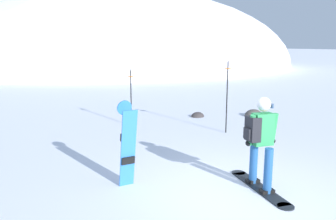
{
  "coord_description": "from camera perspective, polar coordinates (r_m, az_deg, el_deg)",
  "views": [
    {
      "loc": [
        -3.76,
        -4.31,
        2.63
      ],
      "look_at": [
        0.21,
        3.13,
        1.0
      ],
      "focal_mm": 36.52,
      "sensor_mm": 36.0,
      "label": 1
    }
  ],
  "objects": [
    {
      "name": "rock_mid",
      "position": [
        13.1,
        14.09,
        -0.97
      ],
      "size": [
        0.71,
        0.6,
        0.5
      ],
      "color": "#4C4742",
      "rests_on": "ground"
    },
    {
      "name": "piste_marker_far",
      "position": [
        11.04,
        -6.2,
        2.77
      ],
      "size": [
        0.2,
        0.2,
        1.87
      ],
      "color": "black",
      "rests_on": "ground"
    },
    {
      "name": "ground_plane",
      "position": [
        6.3,
        12.13,
        -14.01
      ],
      "size": [
        300.0,
        300.0,
        0.0
      ],
      "primitive_type": "plane",
      "color": "white"
    },
    {
      "name": "snowboarder_main",
      "position": [
        6.39,
        15.17,
        -4.99
      ],
      "size": [
        0.65,
        1.81,
        1.71
      ],
      "color": "black",
      "rests_on": "ground"
    },
    {
      "name": "rock_dark",
      "position": [
        12.62,
        4.96,
        -1.13
      ],
      "size": [
        0.5,
        0.43,
        0.35
      ],
      "color": "#383333",
      "rests_on": "ground"
    },
    {
      "name": "ridge_peak_main",
      "position": [
        42.54,
        -8.38,
        7.3
      ],
      "size": [
        42.37,
        38.13,
        17.76
      ],
      "color": "white",
      "rests_on": "ground"
    },
    {
      "name": "spare_snowboard",
      "position": [
        6.31,
        -6.75,
        -5.74
      ],
      "size": [
        0.28,
        0.33,
        1.64
      ],
      "color": "blue",
      "rests_on": "ground"
    },
    {
      "name": "piste_marker_near",
      "position": [
        10.27,
        9.84,
        3.01
      ],
      "size": [
        0.2,
        0.2,
        2.19
      ],
      "color": "black",
      "rests_on": "ground"
    }
  ]
}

